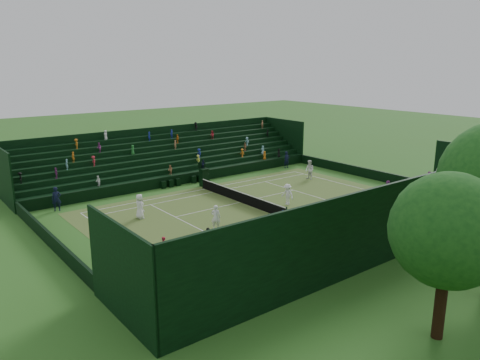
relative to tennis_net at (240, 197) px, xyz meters
The scene contains 17 objects.
ground 0.53m from the tennis_net, ahead, with size 160.00×160.00×0.00m, color #336921.
court_surface 0.52m from the tennis_net, ahead, with size 12.97×26.77×0.01m, color #326F25.
perimeter_wall_north 15.89m from the tennis_net, 90.00° to the left, with size 17.17×0.20×1.00m, color black.
perimeter_wall_south 15.89m from the tennis_net, 90.00° to the right, with size 17.17×0.20×1.00m, color black.
perimeter_wall_east 8.49m from the tennis_net, ahead, with size 0.20×31.77×1.00m, color black.
perimeter_wall_west 8.49m from the tennis_net, behind, with size 0.20×31.77×1.00m, color black.
north_grandstand 12.70m from the tennis_net, ahead, with size 6.60×32.00×4.90m.
south_grandstand 12.70m from the tennis_net, behind, with size 6.60×32.00×4.90m.
tennis_net is the anchor object (origin of this frame).
umpire_chair 6.58m from the tennis_net, behind, with size 0.83×0.83×2.62m.
courtside_chairs 8.25m from the tennis_net, behind, with size 0.47×5.44×1.01m.
player_near_west 8.80m from the tennis_net, 99.13° to the right, with size 0.95×0.62×1.94m, color white.
player_near_east 6.91m from the tennis_net, 52.44° to the right, with size 0.67×0.44×1.85m, color white.
player_far_west 10.84m from the tennis_net, 100.94° to the left, with size 0.98×0.76×2.01m, color white.
player_far_east 4.06m from the tennis_net, 43.54° to the left, with size 1.17×0.68×1.81m, color white.
line_judge_north 14.60m from the tennis_net, 120.80° to the left, with size 0.70×0.46×1.93m, color black.
line_judge_south 15.02m from the tennis_net, 119.16° to the right, with size 0.72×0.47×1.98m, color black.
Camera 1 is at (30.40, -23.61, 11.71)m, focal length 35.00 mm.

